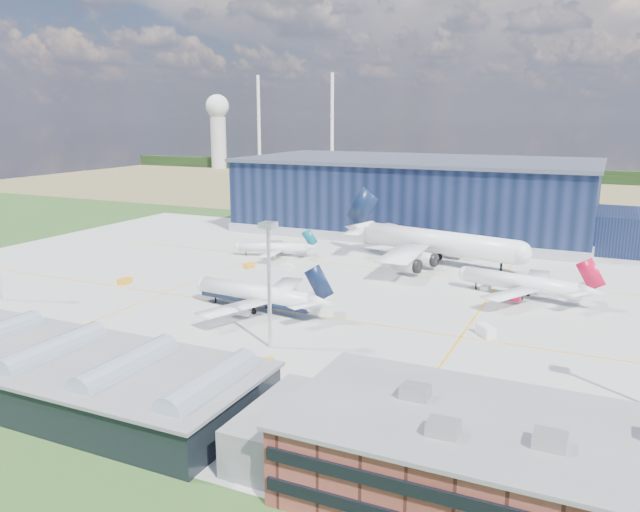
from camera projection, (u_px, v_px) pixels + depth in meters
The scene contains 23 objects.
ground at pixel (297, 298), 143.22m from camera, with size 600.00×600.00×0.00m, color #24491B.
apron at pixel (315, 287), 152.05m from camera, with size 220.00×160.00×0.08m.
farmland at pixel (482, 193), 337.67m from camera, with size 600.00×220.00×0.01m, color olive.
treeline at pixel (506, 173), 407.50m from camera, with size 600.00×8.00×8.00m, color black.
horizon_dressing at pixel (249, 125), 474.81m from camera, with size 440.20×18.00×70.00m.
hangar at pixel (424, 199), 223.29m from camera, with size 145.00×62.00×26.10m.
ops_building at pixel (499, 463), 66.43m from camera, with size 46.00×23.00×10.90m.
glass_concourse at pixel (73, 374), 92.03m from camera, with size 78.00×23.00×8.60m.
light_mast_center at pixel (269, 265), 109.18m from camera, with size 2.60×2.60×23.00m.
airliner_navy at pixel (256, 284), 132.84m from camera, with size 35.60×34.82×11.61m, color white, non-canonical shape.
airliner_red at pixel (521, 274), 142.31m from camera, with size 34.13×33.39×11.13m, color white, non-canonical shape.
airliner_widebody at pixel (439, 230), 174.13m from camera, with size 59.46×58.17×19.39m, color white, non-canonical shape.
airliner_regional at pixel (272, 243), 184.71m from camera, with size 25.52×24.96×8.32m, color white, non-canonical shape.
gse_tug_a at pixel (125, 281), 155.01m from camera, with size 2.11×3.46×1.44m, color orange.
gse_tug_b at pixel (265, 364), 103.42m from camera, with size 2.18×3.28×1.42m, color orange.
gse_van_a at pixel (240, 368), 100.32m from camera, with size 2.37×5.42×2.37m, color white.
gse_cart_a at pixel (486, 288), 149.28m from camera, with size 1.88×2.82×1.22m, color white.
gse_van_b at pixel (486, 331), 118.31m from camera, with size 2.08×4.53×2.08m, color white.
gse_tug_c at pixel (249, 266), 171.35m from camera, with size 1.86×2.98×1.30m, color orange.
gse_cart_b at pixel (289, 266), 170.78m from camera, with size 1.79×2.68×1.16m, color white.
gse_van_c at pixel (520, 426), 81.54m from camera, with size 2.45×5.10×2.45m, color white.
car_a at pixel (455, 421), 84.54m from camera, with size 1.28×3.19×1.09m, color #99999E.
car_b at pixel (128, 364), 103.48m from camera, with size 1.36×3.90×1.29m, color #99999E.
Camera 1 is at (63.04, -122.39, 40.98)m, focal length 35.00 mm.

